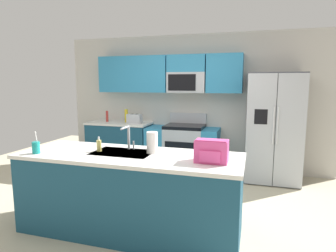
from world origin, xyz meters
name	(u,v)px	position (x,y,z in m)	size (l,w,h in m)	color
ground_plane	(158,211)	(0.00, 0.00, 0.00)	(9.00, 9.00, 0.00)	beige
kitchen_wall_unit	(185,94)	(-0.14, 2.08, 1.47)	(5.20, 0.43, 2.60)	beige
back_counter	(120,144)	(-1.43, 1.80, 0.45)	(1.27, 0.63, 0.90)	navy
range_oven	(183,148)	(-0.11, 1.80, 0.44)	(1.36, 0.61, 1.10)	#B7BABF
refrigerator	(274,128)	(1.50, 1.73, 0.93)	(0.90, 0.76, 1.85)	#4C4F54
island_counter	(130,192)	(-0.14, -0.58, 0.45)	(2.49, 0.88, 0.90)	navy
toaster	(134,119)	(-1.07, 1.75, 0.99)	(0.28, 0.16, 0.18)	#B7BABF
pepper_mill	(107,116)	(-1.70, 1.80, 1.01)	(0.05, 0.05, 0.22)	#B2332D
bottle_yellow	(126,116)	(-1.29, 1.83, 1.03)	(0.07, 0.07, 0.26)	yellow
sink_faucet	(128,136)	(-0.23, -0.38, 1.07)	(0.09, 0.21, 0.28)	#B7BABF
drink_cup_teal	(36,147)	(-1.14, -0.85, 0.97)	(0.08, 0.08, 0.25)	teal
soap_dispenser	(99,145)	(-0.52, -0.56, 0.97)	(0.06, 0.06, 0.17)	#D8CC66
paper_towel_roll	(152,143)	(0.09, -0.47, 1.02)	(0.12, 0.12, 0.24)	white
backpack	(211,151)	(0.78, -0.65, 1.02)	(0.32, 0.22, 0.23)	#EA4C93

